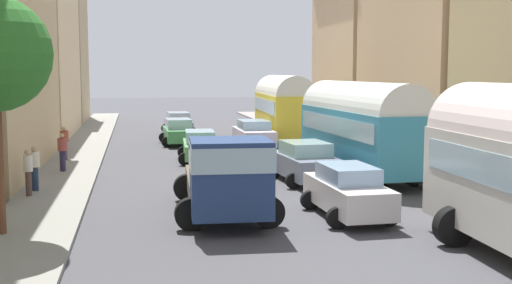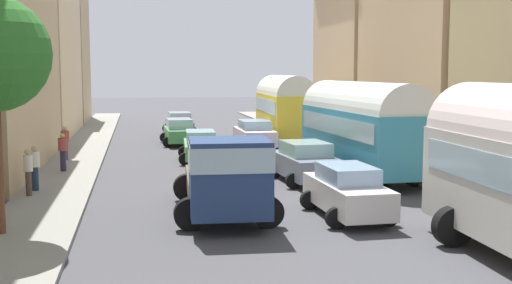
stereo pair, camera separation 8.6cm
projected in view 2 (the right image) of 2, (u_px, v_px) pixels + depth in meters
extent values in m
plane|color=#454549|center=(227.00, 160.00, 31.70)|extent=(154.00, 154.00, 0.00)
cube|color=gray|center=(76.00, 162.00, 30.38)|extent=(2.50, 70.00, 0.14)
cube|color=gray|center=(367.00, 155.00, 33.00)|extent=(2.50, 70.00, 0.14)
cube|color=beige|center=(32.00, 54.00, 42.09)|extent=(5.18, 13.89, 10.97)
cube|color=tan|center=(54.00, 55.00, 54.06)|extent=(5.22, 9.18, 11.49)
cube|color=tan|center=(444.00, 56.00, 33.04)|extent=(5.52, 10.64, 10.27)
cube|color=#CEAE85|center=(372.00, 61.00, 43.37)|extent=(5.71, 9.09, 10.12)
cylinder|color=black|center=(453.00, 227.00, 15.93)|extent=(1.00, 0.35, 1.00)
cube|color=teal|center=(361.00, 137.00, 26.53)|extent=(2.67, 9.15, 2.28)
cylinder|color=silver|center=(361.00, 109.00, 26.40)|extent=(2.61, 8.96, 2.28)
cube|color=#99B7C6|center=(361.00, 125.00, 26.47)|extent=(2.69, 8.42, 0.73)
cylinder|color=black|center=(314.00, 156.00, 29.14)|extent=(1.00, 0.35, 1.00)
cylinder|color=black|center=(360.00, 155.00, 29.62)|extent=(1.00, 0.35, 1.00)
cylinder|color=black|center=(361.00, 176.00, 23.68)|extent=(1.00, 0.35, 1.00)
cylinder|color=black|center=(416.00, 174.00, 24.17)|extent=(1.00, 0.35, 1.00)
cube|color=yellow|center=(284.00, 114.00, 39.52)|extent=(2.75, 8.60, 2.45)
cylinder|color=silver|center=(284.00, 94.00, 39.38)|extent=(2.70, 8.42, 2.29)
cube|color=#99B7C6|center=(284.00, 105.00, 39.46)|extent=(2.77, 7.92, 0.78)
cylinder|color=black|center=(260.00, 130.00, 42.10)|extent=(1.00, 0.35, 1.00)
cylinder|color=black|center=(293.00, 130.00, 42.39)|extent=(1.00, 0.35, 1.00)
cylinder|color=black|center=(273.00, 138.00, 36.91)|extent=(1.00, 0.35, 1.00)
cylinder|color=black|center=(311.00, 138.00, 37.20)|extent=(1.00, 0.35, 1.00)
cube|color=navy|center=(229.00, 177.00, 17.41)|extent=(2.25, 2.15, 2.06)
cube|color=#99B7C6|center=(229.00, 156.00, 17.34)|extent=(2.30, 2.23, 0.66)
cube|color=brown|center=(220.00, 183.00, 20.85)|extent=(2.40, 4.88, 0.55)
ellipsoid|color=silver|center=(213.00, 160.00, 22.26)|extent=(0.76, 0.59, 0.53)
ellipsoid|color=beige|center=(228.00, 162.00, 21.73)|extent=(1.01, 0.82, 0.54)
ellipsoid|color=silver|center=(219.00, 162.00, 21.84)|extent=(1.19, 1.23, 0.53)
ellipsoid|color=beige|center=(233.00, 157.00, 20.71)|extent=(0.82, 0.91, 0.48)
ellipsoid|color=silver|center=(205.00, 158.00, 20.79)|extent=(1.00, 1.00, 0.45)
ellipsoid|color=silver|center=(207.00, 154.00, 20.44)|extent=(0.77, 0.94, 0.59)
cylinder|color=black|center=(268.00, 212.00, 17.83)|extent=(0.90, 0.32, 0.90)
cylinder|color=black|center=(190.00, 214.00, 17.55)|extent=(0.90, 0.32, 0.90)
cylinder|color=black|center=(250.00, 186.00, 21.86)|extent=(0.90, 0.31, 0.90)
cylinder|color=black|center=(187.00, 187.00, 21.58)|extent=(0.90, 0.31, 0.90)
cube|color=#559A52|center=(200.00, 149.00, 30.97)|extent=(1.75, 4.25, 0.67)
cube|color=#95C1C9|center=(200.00, 136.00, 30.90)|extent=(1.46, 2.24, 0.56)
cylinder|color=black|center=(218.00, 159.00, 29.83)|extent=(0.60, 0.21, 0.60)
cylinder|color=black|center=(185.00, 159.00, 29.63)|extent=(0.60, 0.21, 0.60)
cylinder|color=black|center=(214.00, 152.00, 32.37)|extent=(0.60, 0.21, 0.60)
cylinder|color=black|center=(184.00, 152.00, 32.18)|extent=(0.60, 0.21, 0.60)
cube|color=#448D4C|center=(179.00, 134.00, 38.19)|extent=(1.70, 4.31, 0.71)
cube|color=#9EB9C6|center=(179.00, 123.00, 38.12)|extent=(1.46, 2.26, 0.57)
cylinder|color=black|center=(195.00, 142.00, 37.10)|extent=(0.60, 0.21, 0.60)
cylinder|color=black|center=(168.00, 142.00, 36.77)|extent=(0.60, 0.21, 0.60)
cylinder|color=black|center=(190.00, 137.00, 39.67)|extent=(0.60, 0.21, 0.60)
cylinder|color=black|center=(165.00, 138.00, 39.35)|extent=(0.60, 0.21, 0.60)
cube|color=gray|center=(179.00, 125.00, 44.58)|extent=(1.74, 4.37, 0.66)
cube|color=#A3B8BF|center=(179.00, 116.00, 44.51)|extent=(1.48, 2.29, 0.59)
cylinder|color=black|center=(193.00, 131.00, 43.48)|extent=(0.60, 0.21, 0.60)
cylinder|color=black|center=(170.00, 132.00, 43.14)|extent=(0.60, 0.21, 0.60)
cylinder|color=black|center=(189.00, 128.00, 46.08)|extent=(0.60, 0.21, 0.60)
cylinder|color=black|center=(166.00, 128.00, 45.74)|extent=(0.60, 0.21, 0.60)
cube|color=silver|center=(347.00, 195.00, 19.07)|extent=(1.65, 4.15, 0.80)
cube|color=#92B0D1|center=(347.00, 174.00, 19.00)|extent=(1.41, 2.17, 0.50)
cylinder|color=black|center=(310.00, 200.00, 20.19)|extent=(0.60, 0.21, 0.60)
cylinder|color=black|center=(356.00, 198.00, 20.51)|extent=(0.60, 0.21, 0.60)
cylinder|color=black|center=(336.00, 218.00, 17.71)|extent=(0.60, 0.21, 0.60)
cylinder|color=black|center=(388.00, 216.00, 18.03)|extent=(0.60, 0.21, 0.60)
cube|color=slate|center=(305.00, 165.00, 25.14)|extent=(2.06, 4.17, 0.81)
cube|color=#97C0BE|center=(305.00, 148.00, 25.07)|extent=(1.71, 2.21, 0.53)
cylinder|color=black|center=(275.00, 171.00, 26.17)|extent=(0.60, 0.21, 0.60)
cylinder|color=black|center=(316.00, 169.00, 26.61)|extent=(0.60, 0.21, 0.60)
cylinder|color=black|center=(293.00, 181.00, 23.75)|extent=(0.60, 0.21, 0.60)
cylinder|color=black|center=(338.00, 179.00, 24.19)|extent=(0.60, 0.21, 0.60)
cube|color=silver|center=(254.00, 136.00, 36.23)|extent=(1.82, 4.29, 0.83)
cube|color=#97BACE|center=(254.00, 125.00, 36.16)|extent=(1.59, 2.23, 0.50)
cylinder|color=black|center=(235.00, 141.00, 37.40)|extent=(0.60, 0.21, 0.60)
cylinder|color=black|center=(265.00, 140.00, 37.73)|extent=(0.60, 0.21, 0.60)
cylinder|color=black|center=(243.00, 146.00, 34.81)|extent=(0.60, 0.21, 0.60)
cylinder|color=black|center=(275.00, 145.00, 35.15)|extent=(0.60, 0.21, 0.60)
cylinder|color=#1F304A|center=(36.00, 192.00, 22.74)|extent=(0.20, 0.20, 0.14)
cylinder|color=#1F304A|center=(35.00, 179.00, 22.68)|extent=(0.30, 0.30, 0.85)
cylinder|color=beige|center=(34.00, 159.00, 22.61)|extent=(0.47, 0.47, 0.54)
sphere|color=tan|center=(34.00, 149.00, 22.57)|extent=(0.21, 0.21, 0.21)
cylinder|color=#282541|center=(64.00, 173.00, 27.16)|extent=(0.21, 0.21, 0.14)
cylinder|color=#282541|center=(63.00, 161.00, 27.11)|extent=(0.34, 0.34, 0.88)
cylinder|color=#933D3B|center=(63.00, 144.00, 27.03)|extent=(0.52, 0.52, 0.52)
sphere|color=tan|center=(62.00, 136.00, 26.99)|extent=(0.21, 0.21, 0.21)
cylinder|color=#4B3F47|center=(66.00, 161.00, 30.61)|extent=(0.22, 0.22, 0.14)
cylinder|color=#4B3F47|center=(65.00, 151.00, 30.55)|extent=(0.35, 0.35, 0.87)
cylinder|color=#98412E|center=(65.00, 136.00, 30.48)|extent=(0.55, 0.55, 0.53)
sphere|color=tan|center=(65.00, 128.00, 30.44)|extent=(0.22, 0.22, 0.22)
cylinder|color=brown|center=(29.00, 198.00, 21.79)|extent=(0.17, 0.17, 0.14)
cylinder|color=brown|center=(29.00, 183.00, 21.74)|extent=(0.27, 0.27, 0.83)
cylinder|color=silver|center=(28.00, 163.00, 21.66)|extent=(0.41, 0.41, 0.55)
sphere|color=tan|center=(27.00, 152.00, 21.62)|extent=(0.22, 0.22, 0.22)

